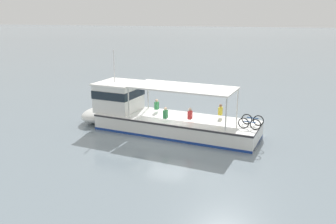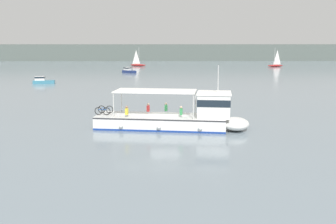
{
  "view_description": "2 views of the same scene",
  "coord_description": "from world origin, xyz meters",
  "px_view_note": "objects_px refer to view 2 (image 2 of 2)",
  "views": [
    {
      "loc": [
        -6.01,
        20.73,
        7.71
      ],
      "look_at": [
        0.23,
        -0.89,
        1.4
      ],
      "focal_mm": 37.63,
      "sensor_mm": 36.0,
      "label": 1
    },
    {
      "loc": [
        -0.37,
        -34.07,
        7.24
      ],
      "look_at": [
        0.23,
        -0.89,
        1.4
      ],
      "focal_mm": 43.22,
      "sensor_mm": 36.0,
      "label": 2
    }
  ],
  "objects_px": {
    "sailboat_near_port": "(138,64)",
    "sailboat_far_left": "(275,65)",
    "ferry_main": "(180,117)",
    "motorboat_near_starboard": "(42,80)",
    "motorboat_horizon_west": "(128,70)"
  },
  "relations": [
    {
      "from": "sailboat_far_left",
      "to": "motorboat_near_starboard",
      "type": "bearing_deg",
      "value": -139.43
    },
    {
      "from": "motorboat_horizon_west",
      "to": "sailboat_near_port",
      "type": "bearing_deg",
      "value": 88.24
    },
    {
      "from": "ferry_main",
      "to": "sailboat_far_left",
      "type": "height_order",
      "value": "sailboat_far_left"
    },
    {
      "from": "motorboat_near_starboard",
      "to": "ferry_main",
      "type": "bearing_deg",
      "value": -59.09
    },
    {
      "from": "motorboat_near_starboard",
      "to": "sailboat_far_left",
      "type": "bearing_deg",
      "value": 40.57
    },
    {
      "from": "ferry_main",
      "to": "sailboat_near_port",
      "type": "relative_size",
      "value": 2.41
    },
    {
      "from": "motorboat_near_starboard",
      "to": "motorboat_horizon_west",
      "type": "bearing_deg",
      "value": 61.67
    },
    {
      "from": "motorboat_horizon_west",
      "to": "sailboat_far_left",
      "type": "relative_size",
      "value": 0.64
    },
    {
      "from": "sailboat_near_port",
      "to": "motorboat_horizon_west",
      "type": "xyz_separation_m",
      "value": [
        -0.77,
        -25.18,
        0.0
      ]
    },
    {
      "from": "sailboat_near_port",
      "to": "sailboat_far_left",
      "type": "relative_size",
      "value": 1.0
    },
    {
      "from": "sailboat_near_port",
      "to": "sailboat_far_left",
      "type": "height_order",
      "value": "same"
    },
    {
      "from": "motorboat_near_starboard",
      "to": "sailboat_near_port",
      "type": "height_order",
      "value": "sailboat_near_port"
    },
    {
      "from": "motorboat_horizon_west",
      "to": "ferry_main",
      "type": "bearing_deg",
      "value": -81.52
    },
    {
      "from": "sailboat_near_port",
      "to": "sailboat_far_left",
      "type": "distance_m",
      "value": 39.64
    },
    {
      "from": "motorboat_near_starboard",
      "to": "sailboat_near_port",
      "type": "distance_m",
      "value": 51.07
    }
  ]
}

